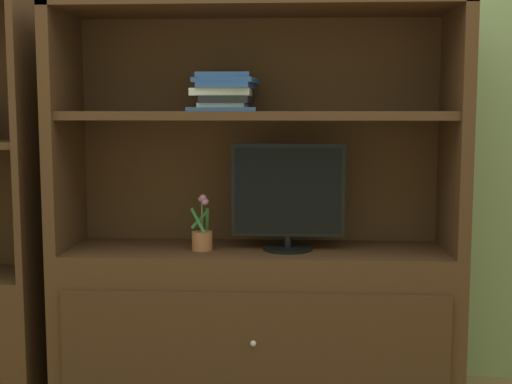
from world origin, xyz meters
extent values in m
cube|color=#8C9E6B|center=(0.00, 0.75, 1.40)|extent=(6.00, 0.10, 2.80)
cube|color=#4C2D1C|center=(0.00, 0.40, 0.33)|extent=(1.70, 0.46, 0.67)
cube|color=#462A19|center=(0.00, 0.16, 0.33)|extent=(1.56, 0.02, 0.40)
sphere|color=silver|center=(0.00, 0.15, 0.33)|extent=(0.02, 0.02, 0.02)
cube|color=#4C2D1C|center=(-0.82, 0.40, 1.18)|extent=(0.05, 0.46, 1.03)
cube|color=#4C2D1C|center=(0.82, 0.40, 1.18)|extent=(0.05, 0.46, 1.03)
cube|color=#4C2D1C|center=(0.00, 0.62, 1.18)|extent=(1.70, 0.02, 1.03)
cube|color=#4C2D1C|center=(0.00, 0.40, 1.68)|extent=(1.70, 0.46, 0.04)
cube|color=#4C2D1C|center=(0.00, 0.40, 1.24)|extent=(1.60, 0.42, 0.04)
cylinder|color=black|center=(0.13, 0.38, 0.67)|extent=(0.21, 0.21, 0.01)
cylinder|color=black|center=(0.13, 0.38, 0.70)|extent=(0.03, 0.03, 0.05)
cube|color=black|center=(0.13, 0.38, 0.92)|extent=(0.48, 0.02, 0.39)
cube|color=black|center=(0.13, 0.36, 0.92)|extent=(0.44, 0.00, 0.35)
cylinder|color=#B26642|center=(-0.23, 0.35, 0.71)|extent=(0.09, 0.09, 0.08)
cylinder|color=#3D6B33|center=(-0.23, 0.35, 0.82)|extent=(0.01, 0.01, 0.15)
cube|color=#2D7A38|center=(-0.21, 0.36, 0.80)|extent=(0.02, 0.07, 0.11)
cube|color=#2D7A38|center=(-0.24, 0.37, 0.80)|extent=(0.07, 0.05, 0.08)
cube|color=#2D7A38|center=(-0.24, 0.34, 0.80)|extent=(0.08, 0.09, 0.10)
sphere|color=#C6729E|center=(-0.22, 0.35, 0.89)|extent=(0.03, 0.03, 0.03)
sphere|color=#C6729E|center=(-0.23, 0.36, 0.89)|extent=(0.02, 0.02, 0.02)
sphere|color=#C6729E|center=(-0.21, 0.35, 0.88)|extent=(0.03, 0.03, 0.03)
cube|color=#2D519E|center=(-0.14, 0.39, 1.26)|extent=(0.30, 0.34, 0.02)
cube|color=silver|center=(-0.14, 0.40, 1.28)|extent=(0.19, 0.26, 0.02)
cube|color=black|center=(-0.13, 0.40, 1.30)|extent=(0.21, 0.31, 0.03)
cube|color=silver|center=(-0.15, 0.40, 1.33)|extent=(0.25, 0.27, 0.03)
cube|color=#2D519E|center=(-0.13, 0.40, 1.36)|extent=(0.23, 0.32, 0.02)
cube|color=#2D519E|center=(-0.12, 0.41, 1.38)|extent=(0.27, 0.32, 0.02)
cube|color=#2D519E|center=(-0.14, 0.40, 1.40)|extent=(0.23, 0.29, 0.02)
cube|color=#4C2D1C|center=(-0.97, 0.40, 1.18)|extent=(0.03, 0.40, 1.27)
camera|label=1|loc=(0.16, -2.55, 1.26)|focal=49.10mm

